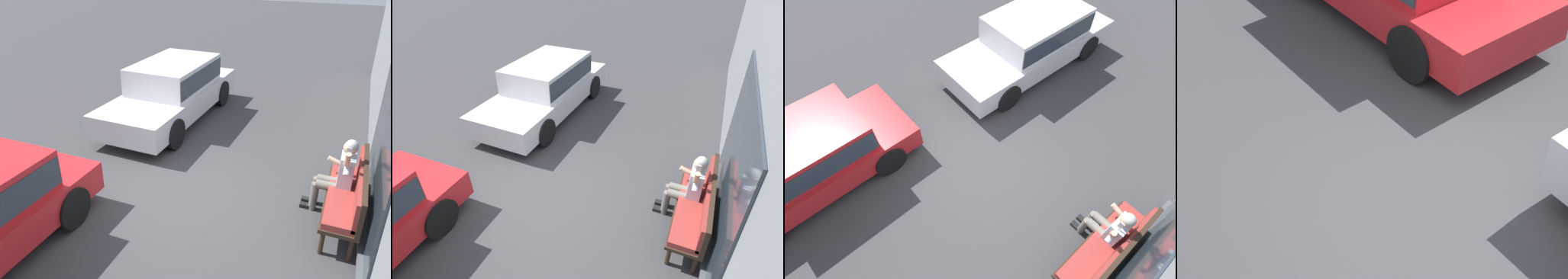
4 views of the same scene
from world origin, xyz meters
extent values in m
plane|color=#38383A|center=(0.00, 0.00, 0.00)|extent=(60.00, 60.00, 0.00)
cube|color=gray|center=(0.00, 3.40, 2.68)|extent=(18.00, 0.40, 5.37)
cube|color=#2D3842|center=(-0.22, 3.18, 1.45)|extent=(3.40, 0.03, 2.50)
cube|color=#494C4F|center=(-0.22, 3.15, 0.18)|extent=(3.60, 0.12, 0.10)
cylinder|color=#332319|center=(0.66, 3.00, 0.20)|extent=(0.07, 0.07, 0.40)
cylinder|color=#332319|center=(-1.10, 3.00, 0.20)|extent=(0.07, 0.07, 0.40)
cylinder|color=#332319|center=(0.66, 2.61, 0.20)|extent=(0.07, 0.07, 0.40)
cylinder|color=#332319|center=(-1.10, 2.61, 0.20)|extent=(0.07, 0.07, 0.40)
cube|color=#332319|center=(-0.22, 2.81, 0.43)|extent=(1.92, 0.55, 0.06)
cube|color=maroon|center=(-0.22, 2.81, 0.51)|extent=(1.86, 0.49, 0.10)
cube|color=#332319|center=(-0.22, 3.04, 0.73)|extent=(1.92, 0.07, 0.55)
cube|color=maroon|center=(-0.22, 2.98, 0.73)|extent=(1.86, 0.06, 0.47)
cylinder|color=#6B665B|center=(-0.38, 2.57, 0.51)|extent=(0.15, 0.42, 0.15)
cylinder|color=#6B665B|center=(-0.38, 2.36, 0.25)|extent=(0.12, 0.12, 0.51)
cube|color=black|center=(-0.38, 2.28, 0.04)|extent=(0.10, 0.24, 0.07)
cylinder|color=#6B665B|center=(-0.56, 2.57, 0.51)|extent=(0.15, 0.42, 0.15)
cylinder|color=#6B665B|center=(-0.56, 2.36, 0.25)|extent=(0.12, 0.12, 0.51)
cube|color=black|center=(-0.56, 2.28, 0.04)|extent=(0.10, 0.24, 0.07)
cube|color=#6B665B|center=(-0.47, 2.78, 0.51)|extent=(0.34, 0.24, 0.14)
cube|color=silver|center=(-0.47, 2.78, 0.79)|extent=(0.38, 0.22, 0.56)
sphere|color=tan|center=(-0.47, 2.78, 1.21)|extent=(0.22, 0.22, 0.22)
sphere|color=#B7B2AD|center=(-0.47, 2.79, 1.24)|extent=(0.20, 0.20, 0.20)
cylinder|color=silver|center=(-0.71, 2.76, 0.90)|extent=(0.20, 0.10, 0.28)
cylinder|color=tan|center=(-0.76, 2.60, 0.78)|extent=(0.08, 0.27, 0.17)
cylinder|color=silver|center=(-0.23, 2.78, 0.97)|extent=(0.25, 0.10, 0.22)
cylinder|color=tan|center=(-0.16, 2.76, 1.16)|extent=(0.16, 0.08, 0.25)
cube|color=silver|center=(-0.33, 2.76, 1.20)|extent=(0.02, 0.07, 0.15)
cube|color=silver|center=(-2.95, -1.55, 0.54)|extent=(4.73, 1.85, 0.55)
cube|color=silver|center=(-3.14, -1.54, 1.14)|extent=(2.47, 1.59, 0.66)
cube|color=#28333D|center=(-3.14, -1.54, 1.14)|extent=(2.43, 1.62, 0.46)
cylinder|color=black|center=(-1.48, -0.75, 0.35)|extent=(0.70, 0.20, 0.69)
cylinder|color=black|center=(-1.52, -2.41, 0.35)|extent=(0.70, 0.20, 0.69)
cylinder|color=black|center=(-4.38, -0.68, 0.35)|extent=(0.70, 0.20, 0.69)
cylinder|color=black|center=(-4.42, -2.34, 0.35)|extent=(0.70, 0.20, 0.69)
cylinder|color=black|center=(1.54, -1.06, 0.34)|extent=(0.67, 0.18, 0.67)
camera|label=1|loc=(5.24, 2.60, 3.93)|focal=35.00mm
camera|label=2|loc=(3.80, 2.60, 4.27)|focal=28.00mm
camera|label=3|loc=(2.28, 2.60, 5.59)|focal=28.00mm
camera|label=4|loc=(-2.55, 2.60, 4.10)|focal=55.00mm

